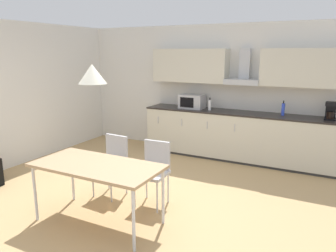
{
  "coord_description": "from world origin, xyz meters",
  "views": [
    {
      "loc": [
        2.3,
        -3.4,
        2.06
      ],
      "look_at": [
        0.17,
        0.74,
        1.0
      ],
      "focal_mm": 35.0,
      "sensor_mm": 36.0,
      "label": 1
    }
  ],
  "objects_px": {
    "bottle_white": "(210,105)",
    "chair_far_left": "(113,159)",
    "bottle_blue": "(283,109)",
    "pendant_lamp": "(92,74)",
    "dining_table": "(97,168)",
    "coffee_maker": "(331,111)",
    "microwave": "(192,101)",
    "chair_far_right": "(154,166)"
  },
  "relations": [
    {
      "from": "pendant_lamp",
      "to": "microwave",
      "type": "bearing_deg",
      "value": 92.27
    },
    {
      "from": "pendant_lamp",
      "to": "chair_far_right",
      "type": "bearing_deg",
      "value": 65.53
    },
    {
      "from": "dining_table",
      "to": "pendant_lamp",
      "type": "distance_m",
      "value": 1.11
    },
    {
      "from": "microwave",
      "to": "chair_far_left",
      "type": "relative_size",
      "value": 0.55
    },
    {
      "from": "bottle_blue",
      "to": "pendant_lamp",
      "type": "bearing_deg",
      "value": -117.04
    },
    {
      "from": "microwave",
      "to": "bottle_white",
      "type": "relative_size",
      "value": 1.95
    },
    {
      "from": "dining_table",
      "to": "chair_far_right",
      "type": "distance_m",
      "value": 0.86
    },
    {
      "from": "microwave",
      "to": "pendant_lamp",
      "type": "distance_m",
      "value": 3.25
    },
    {
      "from": "bottle_white",
      "to": "chair_far_left",
      "type": "bearing_deg",
      "value": -104.7
    },
    {
      "from": "pendant_lamp",
      "to": "dining_table",
      "type": "bearing_deg",
      "value": 90.0
    },
    {
      "from": "coffee_maker",
      "to": "bottle_white",
      "type": "xyz_separation_m",
      "value": [
        -2.13,
        -0.07,
        -0.04
      ]
    },
    {
      "from": "chair_far_right",
      "to": "dining_table",
      "type": "bearing_deg",
      "value": -114.47
    },
    {
      "from": "dining_table",
      "to": "chair_far_left",
      "type": "height_order",
      "value": "chair_far_left"
    },
    {
      "from": "chair_far_right",
      "to": "coffee_maker",
      "type": "bearing_deg",
      "value": 49.68
    },
    {
      "from": "bottle_blue",
      "to": "chair_far_left",
      "type": "bearing_deg",
      "value": -129.1
    },
    {
      "from": "dining_table",
      "to": "coffee_maker",
      "type": "bearing_deg",
      "value": 52.98
    },
    {
      "from": "chair_far_right",
      "to": "pendant_lamp",
      "type": "bearing_deg",
      "value": -114.47
    },
    {
      "from": "bottle_blue",
      "to": "bottle_white",
      "type": "bearing_deg",
      "value": -176.35
    },
    {
      "from": "bottle_white",
      "to": "bottle_blue",
      "type": "height_order",
      "value": "bottle_blue"
    },
    {
      "from": "coffee_maker",
      "to": "chair_far_left",
      "type": "xyz_separation_m",
      "value": [
        -2.75,
        -2.42,
        -0.55
      ]
    },
    {
      "from": "coffee_maker",
      "to": "microwave",
      "type": "bearing_deg",
      "value": -179.4
    },
    {
      "from": "coffee_maker",
      "to": "pendant_lamp",
      "type": "bearing_deg",
      "value": -127.02
    },
    {
      "from": "coffee_maker",
      "to": "dining_table",
      "type": "distance_m",
      "value": 4.01
    },
    {
      "from": "bottle_white",
      "to": "chair_far_left",
      "type": "height_order",
      "value": "bottle_white"
    },
    {
      "from": "chair_far_right",
      "to": "pendant_lamp",
      "type": "relative_size",
      "value": 2.72
    },
    {
      "from": "bottle_white",
      "to": "dining_table",
      "type": "relative_size",
      "value": 0.16
    },
    {
      "from": "coffee_maker",
      "to": "dining_table",
      "type": "bearing_deg",
      "value": -127.02
    },
    {
      "from": "chair_far_left",
      "to": "dining_table",
      "type": "bearing_deg",
      "value": -65.64
    },
    {
      "from": "microwave",
      "to": "bottle_blue",
      "type": "distance_m",
      "value": 1.76
    },
    {
      "from": "microwave",
      "to": "bottle_blue",
      "type": "bearing_deg",
      "value": 1.41
    },
    {
      "from": "bottle_white",
      "to": "bottle_blue",
      "type": "xyz_separation_m",
      "value": [
        1.36,
        0.09,
        0.01
      ]
    },
    {
      "from": "bottle_blue",
      "to": "dining_table",
      "type": "height_order",
      "value": "bottle_blue"
    },
    {
      "from": "coffee_maker",
      "to": "chair_far_right",
      "type": "bearing_deg",
      "value": -130.32
    },
    {
      "from": "chair_far_left",
      "to": "pendant_lamp",
      "type": "distance_m",
      "value": 1.53
    },
    {
      "from": "microwave",
      "to": "bottle_blue",
      "type": "height_order",
      "value": "microwave"
    },
    {
      "from": "coffee_maker",
      "to": "bottle_white",
      "type": "height_order",
      "value": "coffee_maker"
    },
    {
      "from": "microwave",
      "to": "bottle_blue",
      "type": "relative_size",
      "value": 1.79
    },
    {
      "from": "bottle_blue",
      "to": "microwave",
      "type": "bearing_deg",
      "value": -178.59
    },
    {
      "from": "coffee_maker",
      "to": "pendant_lamp",
      "type": "height_order",
      "value": "pendant_lamp"
    },
    {
      "from": "bottle_white",
      "to": "bottle_blue",
      "type": "bearing_deg",
      "value": 3.65
    },
    {
      "from": "bottle_blue",
      "to": "chair_far_right",
      "type": "relative_size",
      "value": 0.31
    },
    {
      "from": "bottle_white",
      "to": "bottle_blue",
      "type": "relative_size",
      "value": 0.92
    }
  ]
}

